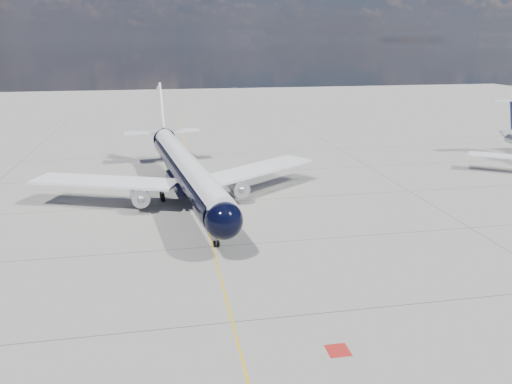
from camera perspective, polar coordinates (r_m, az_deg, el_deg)
ground at (r=71.93m, az=-6.61°, el=-0.04°), size 320.00×320.00×0.00m
taxiway_centerline at (r=67.17m, az=-6.29°, el=-1.26°), size 0.16×160.00×0.01m
red_marking at (r=37.22m, az=9.35°, el=-17.43°), size 1.60×1.60×0.01m
main_airliner at (r=68.30m, az=-8.18°, el=2.79°), size 39.79×48.77×14.10m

